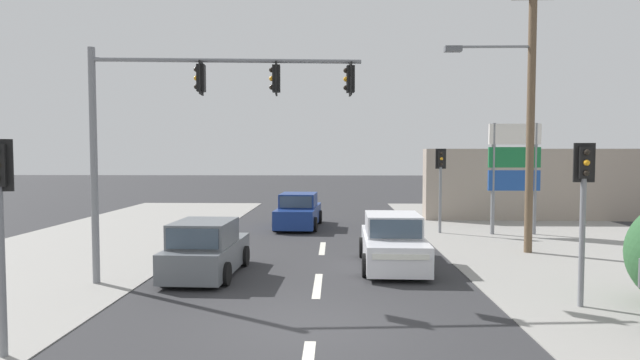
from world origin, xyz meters
TOP-DOWN VIEW (x-y plane):
  - ground_plane at (0.00, 0.00)m, footprint 140.00×140.00m
  - lane_dash_mid at (0.00, 3.00)m, footprint 0.20×2.40m
  - lane_dash_far at (0.00, 8.00)m, footprint 0.20×2.40m
  - kerb_left_verge at (-8.50, 4.00)m, footprint 8.00×40.00m
  - utility_pole_midground_right at (6.80, 7.38)m, footprint 3.78×0.30m
  - traffic_signal_mast at (-3.30, 3.18)m, footprint 6.88×0.80m
  - pedestal_signal_right_kerb at (5.76, 1.34)m, footprint 0.44×0.29m
  - pedestal_signal_far_median at (4.86, 11.50)m, footprint 0.44×0.29m
  - shopping_plaza_sign at (7.80, 11.22)m, footprint 2.10×0.16m
  - shopfront_wall_far at (11.00, 16.00)m, footprint 12.00×1.00m
  - sedan_kerbside_parked at (2.15, 5.22)m, footprint 1.96×4.27m
  - sedan_crossing_left at (-1.21, 13.09)m, footprint 2.06×4.32m
  - hatchback_oncoming_mid at (-3.08, 3.97)m, footprint 1.88×3.69m

SIDE VIEW (x-z plane):
  - ground_plane at x=0.00m, z-range 0.00..0.00m
  - lane_dash_mid at x=0.00m, z-range 0.00..0.01m
  - lane_dash_far at x=0.00m, z-range 0.00..0.01m
  - kerb_left_verge at x=-8.50m, z-range 0.00..0.02m
  - hatchback_oncoming_mid at x=-3.08m, z-range -0.06..1.47m
  - sedan_kerbside_parked at x=2.15m, z-range -0.08..1.48m
  - sedan_crossing_left at x=-1.21m, z-range -0.08..1.48m
  - shopfront_wall_far at x=11.00m, z-range 0.00..3.60m
  - pedestal_signal_right_kerb at x=5.76m, z-range 0.64..4.20m
  - pedestal_signal_far_median at x=4.86m, z-range 0.64..4.20m
  - shopping_plaza_sign at x=7.80m, z-range 0.68..5.28m
  - traffic_signal_mast at x=-3.30m, z-range 1.35..7.35m
  - utility_pole_midground_right at x=6.80m, z-range 0.36..9.91m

